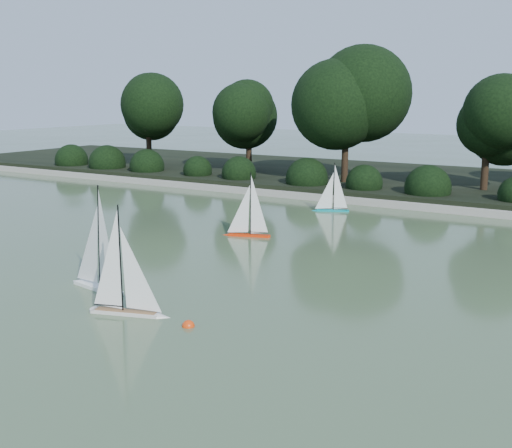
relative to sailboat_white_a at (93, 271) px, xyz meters
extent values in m
plane|color=#364D2E|center=(2.25, 0.27, -0.27)|extent=(80.00, 80.00, 0.00)
cube|color=gray|center=(2.25, 9.27, -0.18)|extent=(40.00, 0.35, 0.18)
cube|color=black|center=(2.25, 13.27, -0.12)|extent=(40.00, 8.00, 0.30)
cylinder|color=black|center=(-8.75, 11.47, 0.49)|extent=(0.20, 0.20, 1.51)
sphere|color=black|center=(-8.75, 11.47, 2.31)|extent=(2.38, 2.38, 2.38)
cylinder|color=black|center=(-4.75, 12.07, 0.42)|extent=(0.20, 0.20, 1.37)
sphere|color=black|center=(-4.75, 12.07, 2.11)|extent=(2.24, 2.24, 2.24)
cylinder|color=black|center=(-0.75, 11.17, 0.56)|extent=(0.20, 0.20, 1.66)
sphere|color=black|center=(-0.75, 11.17, 2.58)|extent=(2.66, 2.66, 2.66)
cylinder|color=black|center=(3.25, 11.67, 0.36)|extent=(0.20, 0.20, 1.26)
sphere|color=black|center=(3.25, 11.67, 1.94)|extent=(2.10, 2.10, 2.10)
sphere|color=black|center=(-11.75, 10.17, 0.18)|extent=(1.10, 1.10, 1.10)
sphere|color=black|center=(-9.75, 10.17, 0.18)|extent=(1.10, 1.10, 1.10)
sphere|color=black|center=(-7.75, 10.17, 0.18)|extent=(1.10, 1.10, 1.10)
sphere|color=black|center=(-5.75, 10.17, 0.18)|extent=(1.10, 1.10, 1.10)
sphere|color=black|center=(-3.75, 10.17, 0.18)|extent=(1.10, 1.10, 1.10)
sphere|color=black|center=(-1.75, 10.17, 0.18)|extent=(1.10, 1.10, 1.10)
sphere|color=black|center=(0.25, 10.17, 0.18)|extent=(1.10, 1.10, 1.10)
sphere|color=black|center=(2.25, 10.17, 0.18)|extent=(1.10, 1.10, 1.10)
sphere|color=black|center=(4.25, 10.17, 0.18)|extent=(1.10, 1.10, 1.10)
cube|color=white|center=(0.09, -0.02, -0.22)|extent=(1.03, 0.37, 0.10)
cone|color=white|center=(-0.48, 0.09, -0.22)|extent=(0.23, 0.23, 0.20)
cylinder|color=white|center=(0.59, -0.10, -0.22)|extent=(0.14, 0.14, 0.10)
cylinder|color=black|center=(0.14, -0.03, 0.61)|extent=(0.02, 0.02, 1.56)
cylinder|color=black|center=(0.36, -0.06, -0.11)|extent=(0.46, 0.10, 0.02)
cube|color=beige|center=(1.25, -0.64, -0.22)|extent=(0.96, 0.47, 0.09)
cone|color=beige|center=(1.77, -0.47, -0.22)|extent=(0.24, 0.24, 0.19)
cylinder|color=beige|center=(0.80, -0.78, -0.22)|extent=(0.14, 0.14, 0.09)
cube|color=olive|center=(1.25, -0.64, -0.17)|extent=(0.87, 0.40, 0.01)
cylinder|color=black|center=(1.20, -0.65, 0.56)|extent=(0.02, 0.02, 1.46)
cylinder|color=black|center=(1.01, -0.72, -0.12)|extent=(0.42, 0.15, 0.02)
cube|color=red|center=(0.09, 4.33, -0.23)|extent=(0.85, 0.43, 0.08)
cone|color=red|center=(-0.37, 4.18, -0.23)|extent=(0.21, 0.21, 0.17)
cylinder|color=red|center=(0.49, 4.47, -0.23)|extent=(0.13, 0.13, 0.08)
cylinder|color=black|center=(0.13, 4.35, 0.47)|extent=(0.02, 0.02, 1.30)
cylinder|color=black|center=(0.30, 4.41, -0.13)|extent=(0.37, 0.14, 0.01)
cube|color=#088E94|center=(0.36, 7.90, -0.23)|extent=(0.77, 0.46, 0.08)
cone|color=#088E94|center=(-0.06, 7.72, -0.23)|extent=(0.21, 0.21, 0.16)
cylinder|color=#088E94|center=(0.71, 8.06, -0.23)|extent=(0.12, 0.12, 0.08)
cylinder|color=black|center=(0.39, 7.92, 0.41)|extent=(0.02, 0.02, 1.21)
cylinder|color=black|center=(0.55, 7.99, -0.14)|extent=(0.33, 0.16, 0.01)
sphere|color=#E43B0C|center=(2.26, -0.57, -0.27)|extent=(0.17, 0.17, 0.17)
camera|label=1|loc=(7.09, -6.79, 2.68)|focal=45.00mm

